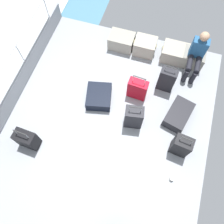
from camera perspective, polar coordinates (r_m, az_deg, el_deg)
ground_plane at (r=5.17m, az=-1.11°, el=-2.74°), size 4.40×5.20×0.06m
gunwale_port at (r=5.64m, az=-22.72°, el=4.51°), size 0.06×5.20×0.45m
railing_port at (r=5.20m, az=-24.91°, el=7.36°), size 0.04×4.20×1.02m
cargo_crate_0 at (r=6.08m, az=2.34°, el=16.90°), size 0.64×0.44×0.37m
cargo_crate_1 at (r=6.00m, az=8.02°, el=15.56°), size 0.55×0.43×0.41m
cargo_crate_2 at (r=6.03m, az=15.05°, el=13.68°), size 0.65×0.48×0.38m
cargo_crate_3 at (r=6.06m, az=19.15°, el=12.32°), size 0.54×0.42×0.39m
passenger_seated at (r=5.66m, az=20.03°, el=13.13°), size 0.34×0.66×1.09m
suitcase_0 at (r=5.22m, az=6.20°, el=5.58°), size 0.44×0.23×0.76m
suitcase_1 at (r=5.27m, az=15.87°, el=-0.61°), size 0.61×0.80×0.27m
suitcase_2 at (r=5.38m, az=13.19°, el=7.69°), size 0.38×0.23×0.81m
suitcase_3 at (r=5.05m, az=-20.03°, el=-6.29°), size 0.43×0.27×0.70m
suitcase_4 at (r=4.87m, az=5.29°, el=-1.29°), size 0.41×0.31×0.82m
suitcase_6 at (r=5.27m, az=-3.21°, el=3.78°), size 0.66×0.72×0.26m
suitcase_7 at (r=4.86m, az=16.48°, el=-7.92°), size 0.38×0.29×0.75m
paper_cup at (r=4.93m, az=14.39°, el=-15.53°), size 0.08×0.08×0.10m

